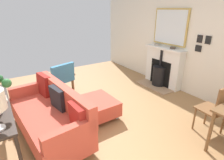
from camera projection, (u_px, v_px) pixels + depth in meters
ground_plane at (87, 116)px, 3.67m from camera, size 5.34×6.33×0.01m
wall_left at (181, 35)px, 4.49m from camera, size 0.12×6.33×2.82m
fireplace at (162, 69)px, 4.96m from camera, size 0.62×1.20×1.07m
mirror_over_mantel at (170, 27)px, 4.61m from camera, size 0.04×1.03×0.91m
mantel_bowl_near at (157, 44)px, 4.99m from camera, size 0.13×0.13×0.05m
mantel_bowl_far at (173, 48)px, 4.57m from camera, size 0.13×0.13×0.05m
sofa at (51, 115)px, 3.01m from camera, size 0.95×1.91×0.85m
ottoman at (98, 106)px, 3.57m from camera, size 0.65×0.78×0.37m
armchair_accent at (60, 77)px, 4.39m from camera, size 0.80×0.73×0.82m
dining_chair_near_fireplace at (217, 107)px, 2.93m from camera, size 0.43×0.43×0.92m
photo_gallery_row at (202, 43)px, 4.00m from camera, size 0.02×0.32×0.37m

